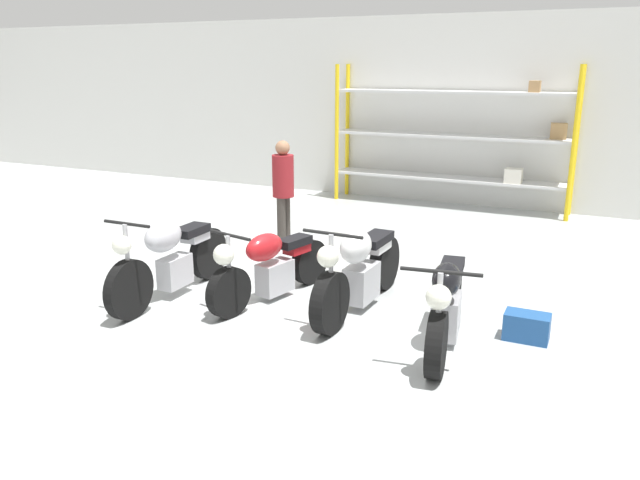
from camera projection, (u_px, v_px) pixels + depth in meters
name	position (u px, v px, depth m)	size (l,w,h in m)	color
ground_plane	(305.00, 307.00, 7.13)	(30.00, 30.00, 0.00)	#B2B7B7
back_wall	(448.00, 111.00, 12.10)	(30.00, 0.08, 3.60)	silver
shelving_rack	(458.00, 137.00, 11.78)	(4.53, 0.63, 2.68)	yellow
motorcycle_silver	(170.00, 257.00, 7.31)	(0.60, 2.15, 1.07)	black
motorcycle_red	(270.00, 266.00, 7.25)	(0.73, 1.94, 0.94)	black
motorcycle_white	(359.00, 270.00, 6.96)	(0.66, 2.16, 1.07)	black
motorcycle_black	(446.00, 303.00, 6.11)	(0.70, 2.07, 0.98)	black
person_browsing	(283.00, 186.00, 9.24)	(0.35, 0.35, 1.61)	#38332D
toolbox	(527.00, 327.00, 6.26)	(0.44, 0.26, 0.28)	#1E4C8C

